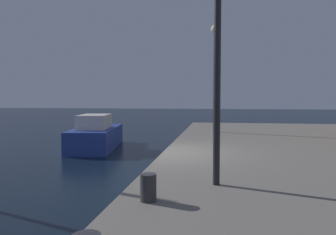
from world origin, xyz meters
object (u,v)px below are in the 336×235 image
Objects in this scene: motorboat_blue at (96,135)px; bollard_south at (148,188)px; lamp_post_mid_promenade at (215,60)px; lamp_post_near_edge at (218,21)px.

motorboat_blue is 11.85× the size of bollard_south.
lamp_post_mid_promenade reaches higher than bollard_south.
bollard_south is at bearing -132.73° from lamp_post_near_edge.
bollard_south is (-0.98, -1.06, -2.59)m from lamp_post_near_edge.
bollard_south is at bearing -64.81° from motorboat_blue.
lamp_post_mid_promenade is 10.33m from bollard_south.
motorboat_blue is 6.31m from lamp_post_mid_promenade.
motorboat_blue is at bearing -176.61° from lamp_post_mid_promenade.
lamp_post_mid_promenade is (-0.13, 8.81, 0.36)m from lamp_post_near_edge.
lamp_post_near_edge is 0.87× the size of lamp_post_mid_promenade.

